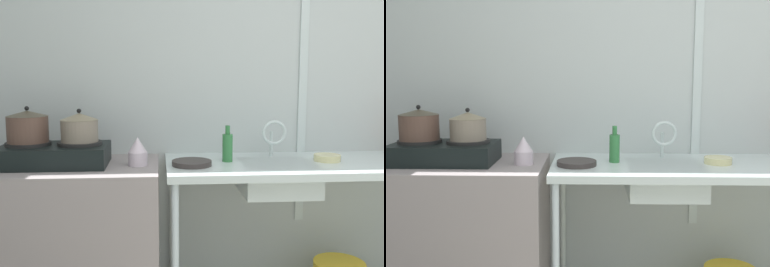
# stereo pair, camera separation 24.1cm
# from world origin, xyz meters

# --- Properties ---
(wall_back) EXTENTS (5.05, 0.10, 2.59)m
(wall_back) POSITION_xyz_m (0.00, 1.88, 1.29)
(wall_back) COLOR #B5BEBD
(wall_back) RESTS_ON ground
(wall_metal_strip) EXTENTS (0.05, 0.01, 2.07)m
(wall_metal_strip) POSITION_xyz_m (0.04, 1.82, 1.42)
(wall_metal_strip) COLOR silver
(counter_concrete) EXTENTS (1.19, 0.63, 0.83)m
(counter_concrete) POSITION_xyz_m (-1.46, 1.51, 0.42)
(counter_concrete) COLOR gray
(counter_concrete) RESTS_ON ground
(counter_sink) EXTENTS (1.74, 0.63, 0.83)m
(counter_sink) POSITION_xyz_m (0.05, 1.51, 0.78)
(counter_sink) COLOR silver
(counter_sink) RESTS_ON ground
(stove) EXTENTS (0.57, 0.35, 0.13)m
(stove) POSITION_xyz_m (-1.42, 1.51, 0.89)
(stove) COLOR black
(stove) RESTS_ON counter_concrete
(pot_on_left_burner) EXTENTS (0.22, 0.22, 0.19)m
(pot_on_left_burner) POSITION_xyz_m (-1.55, 1.51, 1.04)
(pot_on_left_burner) COLOR brown
(pot_on_left_burner) RESTS_ON stove
(pot_on_right_burner) EXTENTS (0.20, 0.20, 0.18)m
(pot_on_right_burner) POSITION_xyz_m (-1.28, 1.51, 1.04)
(pot_on_right_burner) COLOR slate
(pot_on_right_burner) RESTS_ON stove
(percolator) EXTENTS (0.11, 0.11, 0.15)m
(percolator) POSITION_xyz_m (-0.97, 1.48, 0.91)
(percolator) COLOR silver
(percolator) RESTS_ON counter_concrete
(sink_basin) EXTENTS (0.41, 0.38, 0.17)m
(sink_basin) POSITION_xyz_m (-0.20, 1.48, 0.75)
(sink_basin) COLOR silver
(sink_basin) RESTS_ON counter_sink
(faucet) EXTENTS (0.15, 0.08, 0.22)m
(faucet) POSITION_xyz_m (-0.19, 1.65, 0.97)
(faucet) COLOR silver
(faucet) RESTS_ON counter_sink
(frying_pan) EXTENTS (0.21, 0.21, 0.03)m
(frying_pan) POSITION_xyz_m (-0.68, 1.45, 0.84)
(frying_pan) COLOR #332D2B
(frying_pan) RESTS_ON counter_sink
(small_bowl_on_drainboard) EXTENTS (0.15, 0.15, 0.04)m
(small_bowl_on_drainboard) POSITION_xyz_m (0.09, 1.52, 0.85)
(small_bowl_on_drainboard) COLOR beige
(small_bowl_on_drainboard) RESTS_ON counter_sink
(bottle_by_sink) EXTENTS (0.06, 0.06, 0.20)m
(bottle_by_sink) POSITION_xyz_m (-0.47, 1.55, 0.91)
(bottle_by_sink) COLOR #31783E
(bottle_by_sink) RESTS_ON counter_sink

